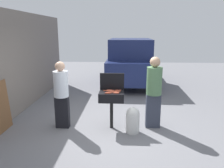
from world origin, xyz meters
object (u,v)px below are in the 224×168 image
at_px(hot_dog_5, 113,92).
at_px(hot_dog_1, 109,90).
at_px(person_right, 154,90).
at_px(hot_dog_13, 116,93).
at_px(propane_tank, 133,120).
at_px(hot_dog_4, 118,92).
at_px(hot_dog_12, 115,92).
at_px(parked_minivan, 130,61).
at_px(hot_dog_9, 111,90).
at_px(hot_dog_10, 106,91).
at_px(hot_dog_0, 116,93).
at_px(hot_dog_8, 109,93).
at_px(hot_dog_7, 118,90).
at_px(person_left, 61,93).
at_px(bbq_grill, 112,98).
at_px(hot_dog_6, 110,91).
at_px(hot_dog_3, 108,93).
at_px(hot_dog_11, 109,91).

bearing_deg(hot_dog_5, hot_dog_1, 124.31).
relative_size(hot_dog_5, person_right, 0.07).
bearing_deg(hot_dog_5, hot_dog_13, -54.06).
bearing_deg(propane_tank, hot_dog_4, 147.10).
distance_m(hot_dog_12, person_right, 0.96).
bearing_deg(propane_tank, parked_minivan, 89.57).
relative_size(hot_dog_9, hot_dog_10, 1.00).
bearing_deg(hot_dog_12, hot_dog_13, -60.51).
relative_size(hot_dog_0, propane_tank, 0.21).
height_order(hot_dog_8, hot_dog_12, same).
bearing_deg(hot_dog_8, hot_dog_9, 77.27).
distance_m(propane_tank, parked_minivan, 5.14).
bearing_deg(hot_dog_5, hot_dog_10, 150.91).
height_order(hot_dog_0, hot_dog_12, same).
height_order(hot_dog_9, propane_tank, hot_dog_9).
xyz_separation_m(hot_dog_7, hot_dog_13, (-0.04, -0.25, 0.00)).
bearing_deg(hot_dog_10, hot_dog_4, -13.53).
height_order(person_left, person_right, person_right).
height_order(bbq_grill, person_right, person_right).
relative_size(hot_dog_5, propane_tank, 0.21).
distance_m(hot_dog_7, parked_minivan, 4.75).
bearing_deg(hot_dog_1, propane_tank, -31.89).
bearing_deg(hot_dog_12, hot_dog_9, 118.35).
bearing_deg(hot_dog_4, hot_dog_10, 166.47).
relative_size(hot_dog_6, propane_tank, 0.21).
bearing_deg(hot_dog_4, hot_dog_3, -146.96).
bearing_deg(hot_dog_0, hot_dog_11, 144.49).
bearing_deg(hot_dog_5, hot_dog_4, 15.50).
bearing_deg(hot_dog_8, person_right, 11.71).
height_order(propane_tank, person_right, person_right).
bearing_deg(hot_dog_13, hot_dog_12, 119.49).
xyz_separation_m(hot_dog_5, person_right, (0.98, 0.15, 0.02)).
relative_size(hot_dog_4, hot_dog_12, 1.00).
relative_size(hot_dog_10, parked_minivan, 0.03).
bearing_deg(hot_dog_3, hot_dog_5, 44.21).
xyz_separation_m(hot_dog_11, hot_dog_12, (0.15, -0.10, 0.00)).
distance_m(hot_dog_11, person_left, 1.15).
height_order(hot_dog_11, propane_tank, hot_dog_11).
bearing_deg(bbq_grill, hot_dog_13, -48.62).
relative_size(hot_dog_1, hot_dog_7, 1.00).
distance_m(hot_dog_7, hot_dog_12, 0.20).
bearing_deg(hot_dog_11, hot_dog_1, 85.45).
bearing_deg(hot_dog_10, bbq_grill, -27.78).
xyz_separation_m(hot_dog_10, hot_dog_11, (0.07, -0.03, 0.00)).
height_order(hot_dog_13, parked_minivan, parked_minivan).
height_order(hot_dog_3, hot_dog_4, same).
height_order(hot_dog_12, person_left, person_left).
height_order(hot_dog_1, hot_dog_3, same).
distance_m(person_right, parked_minivan, 4.76).
bearing_deg(person_left, hot_dog_6, -0.86).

